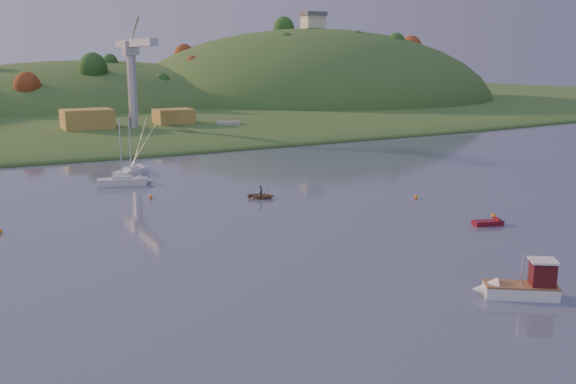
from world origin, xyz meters
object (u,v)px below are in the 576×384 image
fishing_boat (515,286)px  sailboat_far (122,181)px  sailboat_near (131,171)px  red_tender (494,223)px  canoe (261,196)px

fishing_boat → sailboat_far: (-15.62, 60.89, -0.25)m
sailboat_near → sailboat_far: 8.30m
red_tender → sailboat_far: bearing=142.5°
canoe → red_tender: size_ratio=0.88×
sailboat_far → fishing_boat: bearing=-58.0°
sailboat_near → red_tender: size_ratio=2.42×
fishing_boat → sailboat_near: size_ratio=0.66×
sailboat_far → canoe: 23.14m
sailboat_near → canoe: sailboat_near is taller
sailboat_near → canoe: size_ratio=2.74×
canoe → sailboat_near: bearing=56.1°
sailboat_near → red_tender: 58.29m
sailboat_near → red_tender: sailboat_near is taller
sailboat_far → sailboat_near: bearing=83.3°
sailboat_far → red_tender: bearing=-36.9°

